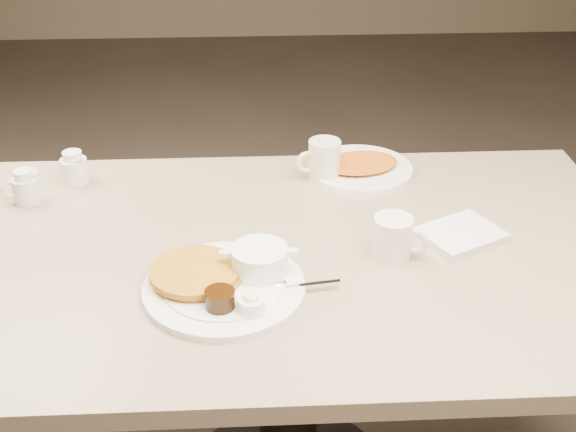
{
  "coord_description": "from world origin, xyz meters",
  "views": [
    {
      "loc": [
        -0.07,
        -1.31,
        1.6
      ],
      "look_at": [
        0.0,
        0.02,
        0.82
      ],
      "focal_mm": 46.78,
      "sensor_mm": 36.0,
      "label": 1
    }
  ],
  "objects_px": {
    "diner_table": "(288,315)",
    "coffee_mug_near": "(394,237)",
    "creamer_left": "(25,188)",
    "hash_plate": "(360,167)",
    "main_plate": "(227,279)",
    "creamer_right": "(74,168)",
    "coffee_mug_far": "(323,160)"
  },
  "relations": [
    {
      "from": "creamer_right",
      "to": "hash_plate",
      "type": "relative_size",
      "value": 0.29
    },
    {
      "from": "diner_table",
      "to": "hash_plate",
      "type": "xyz_separation_m",
      "value": [
        0.2,
        0.35,
        0.18
      ]
    },
    {
      "from": "hash_plate",
      "to": "creamer_left",
      "type": "bearing_deg",
      "value": -171.97
    },
    {
      "from": "coffee_mug_far",
      "to": "hash_plate",
      "type": "relative_size",
      "value": 0.38
    },
    {
      "from": "coffee_mug_far",
      "to": "hash_plate",
      "type": "bearing_deg",
      "value": 18.26
    },
    {
      "from": "diner_table",
      "to": "creamer_left",
      "type": "height_order",
      "value": "creamer_left"
    },
    {
      "from": "creamer_right",
      "to": "creamer_left",
      "type": "bearing_deg",
      "value": -133.86
    },
    {
      "from": "main_plate",
      "to": "creamer_right",
      "type": "xyz_separation_m",
      "value": [
        -0.38,
        0.46,
        0.01
      ]
    },
    {
      "from": "diner_table",
      "to": "main_plate",
      "type": "xyz_separation_m",
      "value": [
        -0.12,
        -0.13,
        0.19
      ]
    },
    {
      "from": "main_plate",
      "to": "hash_plate",
      "type": "height_order",
      "value": "main_plate"
    },
    {
      "from": "main_plate",
      "to": "coffee_mug_far",
      "type": "distance_m",
      "value": 0.5
    },
    {
      "from": "diner_table",
      "to": "hash_plate",
      "type": "bearing_deg",
      "value": 60.6
    },
    {
      "from": "creamer_left",
      "to": "coffee_mug_far",
      "type": "bearing_deg",
      "value": 6.56
    },
    {
      "from": "hash_plate",
      "to": "creamer_right",
      "type": "bearing_deg",
      "value": -178.7
    },
    {
      "from": "coffee_mug_far",
      "to": "creamer_right",
      "type": "relative_size",
      "value": 1.32
    },
    {
      "from": "main_plate",
      "to": "coffee_mug_far",
      "type": "xyz_separation_m",
      "value": [
        0.22,
        0.45,
        0.03
      ]
    },
    {
      "from": "main_plate",
      "to": "coffee_mug_near",
      "type": "height_order",
      "value": "coffee_mug_near"
    },
    {
      "from": "diner_table",
      "to": "main_plate",
      "type": "bearing_deg",
      "value": -133.65
    },
    {
      "from": "diner_table",
      "to": "coffee_mug_near",
      "type": "height_order",
      "value": "coffee_mug_near"
    },
    {
      "from": "coffee_mug_far",
      "to": "hash_plate",
      "type": "distance_m",
      "value": 0.11
    },
    {
      "from": "coffee_mug_near",
      "to": "coffee_mug_far",
      "type": "height_order",
      "value": "coffee_mug_far"
    },
    {
      "from": "creamer_left",
      "to": "hash_plate",
      "type": "bearing_deg",
      "value": 8.03
    },
    {
      "from": "main_plate",
      "to": "creamer_right",
      "type": "distance_m",
      "value": 0.6
    },
    {
      "from": "coffee_mug_near",
      "to": "coffee_mug_far",
      "type": "xyz_separation_m",
      "value": [
        -0.11,
        0.35,
        0.0
      ]
    },
    {
      "from": "creamer_right",
      "to": "coffee_mug_far",
      "type": "bearing_deg",
      "value": -1.5
    },
    {
      "from": "coffee_mug_far",
      "to": "creamer_left",
      "type": "relative_size",
      "value": 1.29
    },
    {
      "from": "creamer_right",
      "to": "main_plate",
      "type": "bearing_deg",
      "value": -50.82
    },
    {
      "from": "main_plate",
      "to": "coffee_mug_near",
      "type": "relative_size",
      "value": 3.11
    },
    {
      "from": "diner_table",
      "to": "hash_plate",
      "type": "relative_size",
      "value": 4.82
    },
    {
      "from": "coffee_mug_far",
      "to": "hash_plate",
      "type": "height_order",
      "value": "coffee_mug_far"
    },
    {
      "from": "coffee_mug_near",
      "to": "creamer_left",
      "type": "distance_m",
      "value": 0.85
    },
    {
      "from": "diner_table",
      "to": "coffee_mug_far",
      "type": "relative_size",
      "value": 12.71
    }
  ]
}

